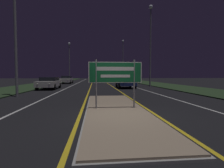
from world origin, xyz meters
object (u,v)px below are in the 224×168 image
object	(u,v)px
car_receding_3	(107,77)
car_approaching_1	(67,79)
car_receding_1	(129,79)
streetlight_right_near	(151,36)
car_approaching_0	(49,83)
car_receding_2	(110,78)
streetlight_left_far	(69,56)
streetlight_right_far	(123,56)
streetlight_left_near	(15,3)
car_receding_0	(125,81)
highway_sign	(115,74)

from	to	relation	value
car_receding_3	car_approaching_1	bearing A→B (deg)	-110.56
car_receding_1	car_receding_3	bearing A→B (deg)	97.03
streetlight_right_near	car_approaching_0	xyz separation A→B (m)	(-12.24, -2.59, -5.90)
streetlight_right_near	car_approaching_0	distance (m)	13.83
car_receding_1	car_receding_2	bearing A→B (deg)	106.59
streetlight_left_far	car_receding_2	size ratio (longest dim) A/B	2.12
car_receding_1	streetlight_right_far	bearing A→B (deg)	86.85
streetlight_left_near	car_receding_3	distance (m)	44.94
car_receding_3	car_approaching_1	size ratio (longest dim) A/B	0.94
streetlight_right_far	car_receding_0	world-z (taller)	streetlight_right_far
streetlight_right_near	car_receding_2	xyz separation A→B (m)	(-3.56, 21.02, -5.88)
streetlight_left_far	car_approaching_0	world-z (taller)	streetlight_left_far
streetlight_left_near	car_receding_0	distance (m)	13.12
streetlight_left_far	car_receding_1	world-z (taller)	streetlight_left_far
car_approaching_1	car_receding_0	bearing A→B (deg)	-54.16
highway_sign	streetlight_right_far	xyz separation A→B (m)	(6.36, 37.43, 4.87)
car_approaching_0	car_approaching_1	world-z (taller)	car_approaching_1
streetlight_left_far	car_approaching_1	bearing A→B (deg)	-85.85
streetlight_right_near	streetlight_right_far	distance (m)	22.59
streetlight_right_far	car_receding_3	xyz separation A→B (m)	(-3.47, 11.55, -5.67)
streetlight_left_far	car_receding_1	xyz separation A→B (m)	(12.36, -7.01, -5.18)
highway_sign	car_receding_1	world-z (taller)	highway_sign
streetlight_right_far	car_approaching_0	world-z (taller)	streetlight_right_far
highway_sign	streetlight_left_near	xyz separation A→B (m)	(-6.38, 5.38, 4.91)
streetlight_right_near	streetlight_left_near	bearing A→B (deg)	-143.36
streetlight_left_far	car_receding_2	bearing A→B (deg)	17.09
car_receding_0	car_receding_3	bearing A→B (deg)	89.74
highway_sign	streetlight_right_near	bearing A→B (deg)	66.87
streetlight_right_near	car_receding_1	size ratio (longest dim) A/B	2.45
car_receding_1	car_approaching_0	distance (m)	17.97
highway_sign	streetlight_left_far	size ratio (longest dim) A/B	0.26
streetlight_left_near	streetlight_left_far	bearing A→B (deg)	90.54
car_approaching_0	highway_sign	bearing A→B (deg)	-64.28
streetlight_right_far	car_receding_3	size ratio (longest dim) A/B	2.46
streetlight_left_near	car_receding_1	bearing A→B (deg)	59.53
streetlight_left_far	streetlight_left_near	bearing A→B (deg)	-89.46
car_receding_1	car_receding_0	bearing A→B (deg)	-103.00
car_receding_0	car_receding_1	world-z (taller)	car_receding_0
streetlight_right_far	car_receding_3	bearing A→B (deg)	106.72
streetlight_left_near	streetlight_right_near	xyz separation A→B (m)	(12.72, 9.46, 0.13)
streetlight_left_far	car_receding_0	xyz separation A→B (m)	(9.36, -20.02, -5.06)
streetlight_left_near	car_receding_0	world-z (taller)	streetlight_left_near
car_receding_3	car_approaching_1	xyz separation A→B (m)	(-8.95, -23.87, -0.02)
car_receding_0	car_approaching_0	xyz separation A→B (m)	(-8.62, -0.70, -0.12)
streetlight_right_near	car_receding_2	distance (m)	22.12
car_receding_0	car_receding_2	bearing A→B (deg)	89.87
highway_sign	streetlight_right_far	world-z (taller)	streetlight_right_far
car_receding_1	car_receding_2	world-z (taller)	car_receding_2
streetlight_left_far	streetlight_right_far	size ratio (longest dim) A/B	0.84
streetlight_left_far	car_receding_0	distance (m)	22.67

